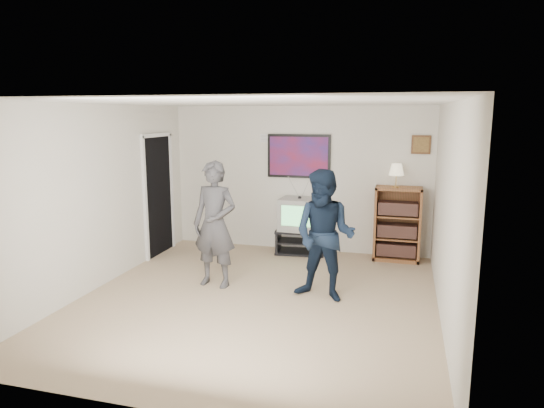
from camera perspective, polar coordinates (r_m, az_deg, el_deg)
The scene contains 13 objects.
room_shell at distance 6.37m, azimuth -0.94°, elevation 0.46°, with size 4.51×5.00×2.51m.
media_stand at distance 8.36m, azimuth 3.36°, elevation -4.42°, with size 0.87×0.54×0.42m.
crt_television at distance 8.25m, azimuth 3.26°, elevation -1.19°, with size 0.64×0.54×0.54m, color gray, non-canonical shape.
bookshelf at distance 8.14m, azimuth 14.53°, elevation -2.28°, with size 0.74×0.42×1.21m, color brown, non-canonical shape.
table_lamp at distance 7.99m, azimuth 14.41°, elevation 3.27°, with size 0.24×0.24×0.38m, color beige, non-canonical shape.
person_tall at distance 6.70m, azimuth -6.75°, elevation -2.40°, with size 0.64×0.42×1.74m, color #38383B.
person_short at distance 6.20m, azimuth 6.21°, elevation -3.72°, with size 0.82×0.64×1.69m, color black.
controller_left at distance 6.80m, azimuth -5.92°, elevation 1.36°, with size 0.04×0.13×0.04m, color white.
controller_right at distance 6.37m, azimuth 6.60°, elevation -1.94°, with size 0.04×0.12×0.04m, color white.
poster at distance 8.36m, azimuth 3.16°, elevation 5.64°, with size 1.10×0.03×0.75m, color black.
air_vent at distance 8.48m, azimuth -0.48°, elevation 7.75°, with size 0.28×0.02×0.14m, color white.
small_picture at distance 8.17m, azimuth 17.13°, elevation 6.69°, with size 0.30×0.03×0.30m, color #482217.
doorway at distance 8.41m, azimuth -13.26°, elevation 0.93°, with size 0.03×0.85×2.00m, color black.
Camera 1 is at (1.76, -5.67, 2.37)m, focal length 32.00 mm.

